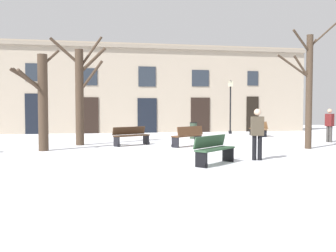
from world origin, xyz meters
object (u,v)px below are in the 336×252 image
object	(u,v)px
streetlamp	(230,101)
bench_by_litter_bin	(131,136)
tree_left_of_center	(80,92)
person_strolling	(329,124)
bench_far_corner	(188,136)
person_near_bench	(257,132)
litter_bin	(193,130)
tree_foreground	(42,100)
bench_near_lamp	(259,128)
tree_near_facade	(309,87)
bench_near_center_tree	(214,149)

from	to	relation	value
streetlamp	bench_by_litter_bin	size ratio (longest dim) A/B	2.04
tree_left_of_center	person_strolling	xyz separation A→B (m)	(12.06, -0.74, -1.51)
person_strolling	bench_by_litter_bin	bearing A→B (deg)	-108.40
bench_far_corner	person_near_bench	bearing A→B (deg)	69.18
litter_bin	person_near_bench	distance (m)	8.58
tree_foreground	bench_near_lamp	size ratio (longest dim) A/B	2.15
tree_near_facade	bench_near_center_tree	xyz separation A→B (m)	(-5.14, -3.41, -2.10)
litter_bin	bench_near_lamp	bearing A→B (deg)	15.35
streetlamp	bench_far_corner	distance (m)	9.04
tree_left_of_center	person_strolling	world-z (taller)	tree_left_of_center
tree_foreground	bench_near_lamp	xyz separation A→B (m)	(11.72, 5.80, -1.55)
litter_bin	bench_far_corner	world-z (taller)	litter_bin
tree_near_facade	person_near_bench	xyz separation A→B (m)	(-3.51, -2.84, -1.64)
bench_near_center_tree	bench_far_corner	distance (m)	5.14
streetlamp	bench_by_litter_bin	xyz separation A→B (m)	(-7.12, -6.61, -1.74)
bench_far_corner	person_strolling	xyz separation A→B (m)	(7.39, 0.77, 0.45)
streetlamp	litter_bin	size ratio (longest dim) A/B	3.91
tree_left_of_center	bench_near_center_tree	world-z (taller)	tree_left_of_center
tree_near_facade	bench_near_lamp	size ratio (longest dim) A/B	2.79
tree_near_facade	person_strolling	size ratio (longest dim) A/B	3.17
bench_far_corner	bench_by_litter_bin	bearing A→B (deg)	-56.34
streetlamp	person_near_bench	xyz separation A→B (m)	(-3.50, -12.08, -1.27)
tree_near_facade	tree_foreground	world-z (taller)	tree_near_facade
tree_foreground	streetlamp	xyz separation A→B (m)	(10.74, 8.10, 0.17)
bench_near_center_tree	bench_near_lamp	world-z (taller)	bench_near_lamp
litter_bin	bench_near_center_tree	bearing A→B (deg)	-100.57
bench_near_lamp	person_near_bench	size ratio (longest dim) A/B	1.14
tree_left_of_center	bench_near_lamp	size ratio (longest dim) A/B	2.66
tree_near_facade	litter_bin	xyz separation A→B (m)	(-3.43, 5.73, -2.10)
person_strolling	tree_foreground	bearing A→B (deg)	-101.82
tree_foreground	bench_far_corner	bearing A→B (deg)	5.43
streetlamp	bench_near_center_tree	size ratio (longest dim) A/B	2.31
tree_left_of_center	streetlamp	world-z (taller)	tree_left_of_center
bench_far_corner	bench_near_lamp	bearing A→B (deg)	-172.98
litter_bin	bench_near_lamp	world-z (taller)	litter_bin
tree_near_facade	litter_bin	world-z (taller)	tree_near_facade
litter_bin	bench_near_lamp	distance (m)	4.58
bench_near_lamp	bench_by_litter_bin	bearing A→B (deg)	-59.78
tree_left_of_center	bench_near_lamp	world-z (taller)	tree_left_of_center
tree_near_facade	streetlamp	distance (m)	9.25
bench_by_litter_bin	bench_near_lamp	size ratio (longest dim) A/B	0.92
person_strolling	litter_bin	bearing A→B (deg)	-135.51
bench_near_lamp	person_near_bench	bearing A→B (deg)	-22.44
litter_bin	bench_by_litter_bin	bearing A→B (deg)	-140.01
tree_near_facade	streetlamp	bearing A→B (deg)	90.06
person_near_bench	tree_foreground	bearing A→B (deg)	157.81
bench_by_litter_bin	bench_near_center_tree	bearing A→B (deg)	-100.60
person_strolling	person_near_bench	bearing A→B (deg)	-66.88
bench_near_lamp	person_strolling	xyz separation A→B (m)	(1.71, -4.46, 0.45)
streetlamp	tree_foreground	bearing A→B (deg)	-142.96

